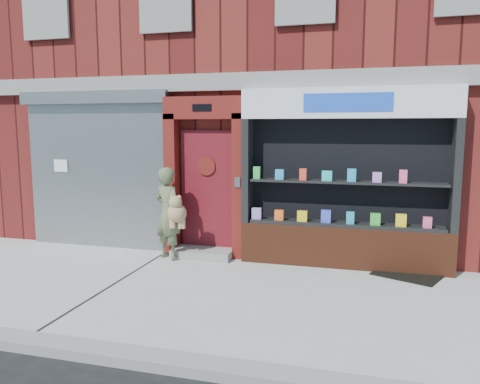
% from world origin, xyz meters
% --- Properties ---
extents(ground, '(80.00, 80.00, 0.00)m').
position_xyz_m(ground, '(0.00, 0.00, 0.00)').
color(ground, '#9E9E99').
rests_on(ground, ground).
extents(curb, '(60.00, 0.30, 0.12)m').
position_xyz_m(curb, '(0.00, -2.15, 0.06)').
color(curb, gray).
rests_on(curb, ground).
extents(building, '(12.00, 8.16, 8.00)m').
position_xyz_m(building, '(-0.00, 5.99, 4.00)').
color(building, '#4F1412').
rests_on(building, ground).
extents(shutter_bay, '(3.10, 0.30, 3.04)m').
position_xyz_m(shutter_bay, '(-3.00, 1.93, 1.72)').
color(shutter_bay, gray).
rests_on(shutter_bay, ground).
extents(red_door_bay, '(1.52, 0.58, 2.90)m').
position_xyz_m(red_door_bay, '(-0.75, 1.86, 1.46)').
color(red_door_bay, '#5A130F').
rests_on(red_door_bay, ground).
extents(pharmacy_bay, '(3.50, 0.41, 3.00)m').
position_xyz_m(pharmacy_bay, '(1.75, 1.81, 1.37)').
color(pharmacy_bay, '#5F2A16').
rests_on(pharmacy_bay, ground).
extents(woman, '(0.77, 0.67, 1.66)m').
position_xyz_m(woman, '(-1.28, 1.44, 0.84)').
color(woman, '#586442').
rests_on(woman, ground).
extents(doormat, '(1.18, 1.03, 0.02)m').
position_xyz_m(doormat, '(2.77, 1.55, 0.01)').
color(doormat, black).
rests_on(doormat, ground).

